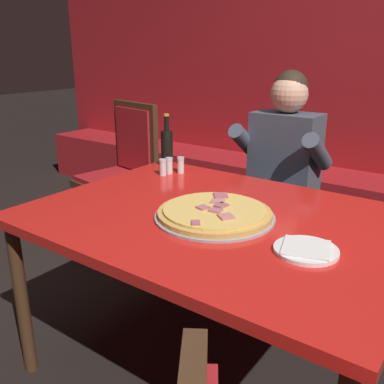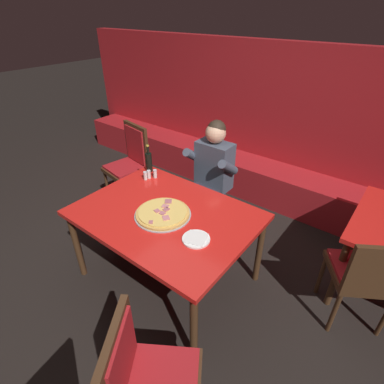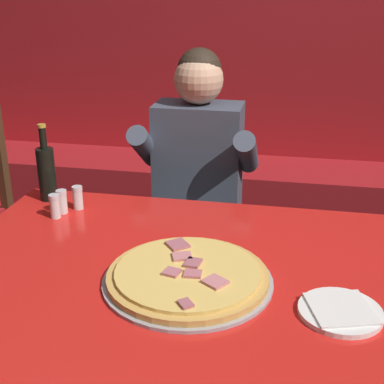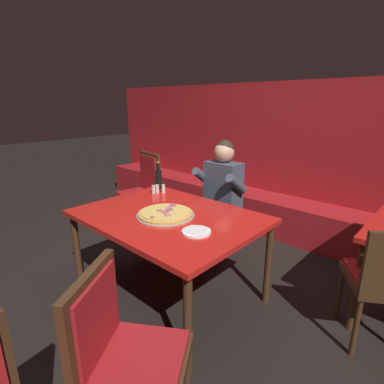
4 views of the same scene
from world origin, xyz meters
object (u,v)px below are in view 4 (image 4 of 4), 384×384
at_px(pizza, 166,214).
at_px(beer_bottle, 159,179).
at_px(plate_white_paper, 196,232).
at_px(shaker_red_pepper_flakes, 163,189).
at_px(diner_seated_blue_shirt, 218,194).
at_px(dining_chair_far_right, 122,350).
at_px(shaker_oregano, 157,189).
at_px(dining_chair_by_booth, 143,187).
at_px(main_dining_table, 168,222).
at_px(shaker_parmesan, 154,190).

distance_m(pizza, beer_bottle, 0.81).
bearing_deg(plate_white_paper, shaker_red_pepper_flakes, 150.84).
distance_m(shaker_red_pepper_flakes, diner_seated_blue_shirt, 0.59).
bearing_deg(dining_chair_far_right, beer_bottle, 133.57).
bearing_deg(shaker_oregano, shaker_red_pepper_flakes, 49.07).
xyz_separation_m(shaker_oregano, diner_seated_blue_shirt, (0.38, 0.51, -0.09)).
bearing_deg(pizza, dining_chair_by_booth, 149.18).
relative_size(dining_chair_by_booth, dining_chair_far_right, 1.09).
xyz_separation_m(main_dining_table, dining_chair_far_right, (0.73, -0.98, -0.12)).
relative_size(plate_white_paper, shaker_parmesan, 2.44).
bearing_deg(plate_white_paper, shaker_parmesan, 156.51).
xyz_separation_m(pizza, plate_white_paper, (0.40, -0.08, -0.01)).
height_order(plate_white_paper, diner_seated_blue_shirt, diner_seated_blue_shirt).
height_order(shaker_oregano, shaker_red_pepper_flakes, same).
bearing_deg(dining_chair_far_right, shaker_parmesan, 134.72).
height_order(plate_white_paper, dining_chair_by_booth, dining_chair_by_booth).
bearing_deg(dining_chair_far_right, plate_white_paper, 110.29).
relative_size(pizza, diner_seated_blue_shirt, 0.37).
relative_size(pizza, shaker_oregano, 5.47).
distance_m(shaker_oregano, dining_chair_far_right, 1.84).
distance_m(shaker_red_pepper_flakes, shaker_parmesan, 0.10).
height_order(beer_bottle, shaker_parmesan, beer_bottle).
bearing_deg(diner_seated_blue_shirt, dining_chair_by_booth, -172.12).
distance_m(beer_bottle, diner_seated_blue_shirt, 0.65).
xyz_separation_m(main_dining_table, pizza, (0.01, -0.04, 0.08)).
bearing_deg(shaker_red_pepper_flakes, dining_chair_by_booth, 157.12).
height_order(pizza, beer_bottle, beer_bottle).
xyz_separation_m(pizza, diner_seated_blue_shirt, (-0.15, 0.89, -0.07)).
height_order(main_dining_table, shaker_oregano, shaker_oregano).
height_order(main_dining_table, dining_chair_far_right, dining_chair_far_right).
bearing_deg(diner_seated_blue_shirt, beer_bottle, -140.62).
xyz_separation_m(pizza, dining_chair_by_booth, (-1.24, 0.74, -0.17)).
distance_m(diner_seated_blue_shirt, dining_chair_by_booth, 1.11).
distance_m(pizza, diner_seated_blue_shirt, 0.91).
xyz_separation_m(shaker_parmesan, diner_seated_blue_shirt, (0.39, 0.56, -0.09)).
bearing_deg(dining_chair_far_right, main_dining_table, 126.82).
distance_m(main_dining_table, beer_bottle, 0.80).
relative_size(main_dining_table, beer_bottle, 5.07).
bearing_deg(dining_chair_far_right, diner_seated_blue_shirt, 115.48).
xyz_separation_m(beer_bottle, dining_chair_far_right, (1.36, -1.43, -0.30)).
bearing_deg(plate_white_paper, pizza, 169.35).
relative_size(pizza, shaker_red_pepper_flakes, 5.47).
xyz_separation_m(beer_bottle, shaker_oregano, (0.10, -0.11, -0.07)).
distance_m(shaker_oregano, shaker_red_pepper_flakes, 0.06).
height_order(plate_white_paper, dining_chair_far_right, dining_chair_far_right).
distance_m(beer_bottle, dining_chair_by_booth, 0.70).
bearing_deg(pizza, plate_white_paper, -10.65).
distance_m(beer_bottle, dining_chair_far_right, 2.00).
bearing_deg(dining_chair_by_booth, shaker_oregano, -27.12).
relative_size(shaker_oregano, shaker_parmesan, 1.00).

